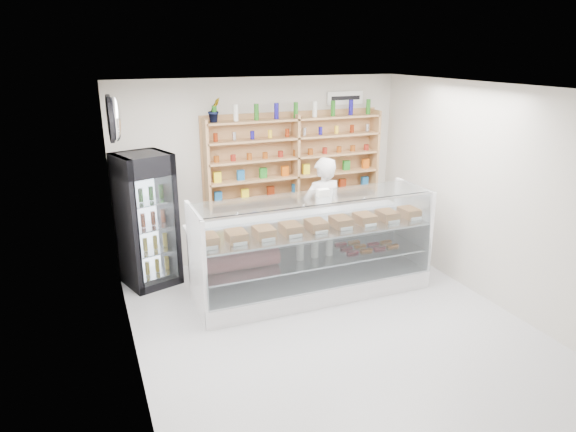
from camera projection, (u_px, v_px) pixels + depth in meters
name	position (u px, v px, depth m)	size (l,w,h in m)	color
room	(336.00, 217.00, 5.74)	(5.00, 5.00, 5.00)	#B2B2B7
display_counter	(312.00, 267.00, 6.94)	(3.18, 0.95, 1.38)	white
shop_worker	(322.00, 215.00, 7.56)	(0.63, 0.41, 1.72)	silver
drinks_cooler	(147.00, 220.00, 7.08)	(0.84, 0.83, 1.87)	black
wall_shelving	(296.00, 157.00, 7.92)	(2.84, 0.28, 1.33)	#A6804E
potted_plant	(214.00, 110.00, 7.23)	(0.19, 0.15, 0.34)	#1E6626
security_mirror	(115.00, 119.00, 5.69)	(0.15, 0.50, 0.50)	silver
wall_sign	(345.00, 98.00, 8.09)	(0.62, 0.03, 0.20)	white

